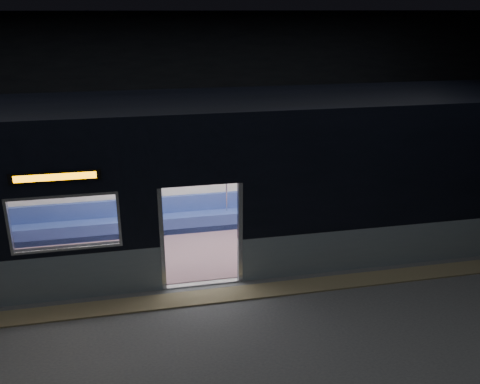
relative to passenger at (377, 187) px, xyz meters
name	(u,v)px	position (x,y,z in m)	size (l,w,h in m)	color
station_floor	(211,314)	(-4.80, -3.55, -0.81)	(24.00, 14.00, 0.01)	#47494C
station_envelope	(206,106)	(-4.80, -3.55, 2.85)	(24.00, 14.00, 5.00)	black
tactile_strip	(207,297)	(-4.80, -3.00, -0.79)	(22.80, 0.50, 0.03)	#8C7F59
metro_car	(191,171)	(-4.80, -1.00, 1.04)	(18.00, 3.04, 3.35)	gray
passenger	(377,187)	(0.00, 0.00, 0.00)	(0.41, 0.70, 1.40)	black
handbag	(382,195)	(0.04, -0.23, -0.13)	(0.26, 0.23, 0.13)	black
transit_map	(289,163)	(-2.25, 0.31, 0.68)	(1.04, 0.03, 0.68)	white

